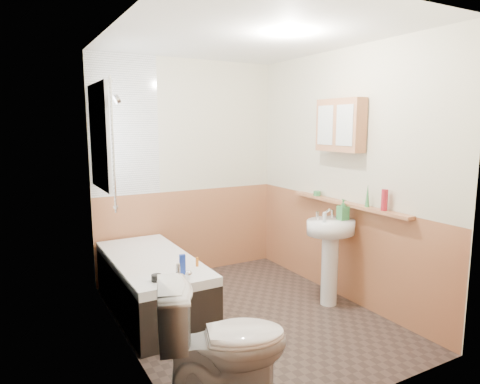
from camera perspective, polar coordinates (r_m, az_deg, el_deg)
name	(u,v)px	position (r m, az deg, el deg)	size (l,w,h in m)	color
floor	(248,316)	(4.14, 1.06, -16.22)	(2.80, 2.80, 0.00)	#302622
ceiling	(249,36)	(3.82, 1.17, 20.12)	(2.80, 2.80, 0.00)	white
wall_back	(187,169)	(5.04, -7.02, 3.08)	(2.20, 0.02, 2.50)	beige
wall_front	(367,211)	(2.68, 16.54, -2.44)	(2.20, 0.02, 2.50)	beige
wall_left	(122,193)	(3.36, -15.44, -0.11)	(0.02, 2.80, 2.50)	beige
wall_right	(343,176)	(4.44, 13.58, 2.10)	(0.02, 2.80, 2.50)	beige
wainscot_right	(339,248)	(4.57, 13.03, -7.28)	(0.01, 2.80, 1.00)	#B5734A
wainscot_front	(359,327)	(2.93, 15.54, -16.91)	(2.20, 0.01, 1.00)	#B5734A
wainscot_back	(189,232)	(5.15, -6.77, -5.27)	(2.20, 0.01, 1.00)	#B5734A
tile_cladding_left	(125,193)	(3.37, -15.07, -0.08)	(0.01, 2.80, 2.50)	white
tile_return_back	(124,126)	(4.76, -15.21, 8.52)	(0.75, 0.01, 1.50)	white
window	(100,137)	(4.27, -18.14, 7.03)	(0.03, 0.79, 0.99)	white
bathtub	(152,283)	(4.23, -11.61, -11.80)	(0.70, 1.59, 0.67)	black
shower_riser	(114,134)	(3.83, -16.46, 7.46)	(0.10, 0.08, 1.17)	silver
toilet	(224,344)	(2.85, -2.18, -19.56)	(0.46, 0.82, 0.80)	white
sink	(330,245)	(4.28, 11.95, -6.90)	(0.50, 0.40, 0.96)	white
pine_shelf	(346,204)	(4.34, 13.94, -1.51)	(0.10, 1.56, 0.03)	#B5734A
medicine_cabinet	(340,125)	(4.32, 13.19, 8.66)	(0.14, 0.57, 0.51)	#B5734A
foam_can	(384,200)	(3.99, 18.70, -1.02)	(0.06, 0.06, 0.19)	maroon
green_bottle	(368,196)	(4.12, 16.64, -0.45)	(0.04, 0.04, 0.21)	#388447
black_jar	(317,193)	(4.66, 10.23, -0.17)	(0.08, 0.08, 0.05)	#388447
soap_bottle	(343,215)	(4.26, 13.55, -3.02)	(0.09, 0.20, 0.09)	#388447
clear_bottle	(325,217)	(4.11, 11.21, -3.32)	(0.03, 0.03, 0.10)	silver
blue_gel	(182,265)	(3.62, -7.69, -9.57)	(0.05, 0.03, 0.17)	#19339E
cream_jar	(157,278)	(3.53, -11.07, -11.17)	(0.08, 0.08, 0.05)	black
orange_bottle	(197,262)	(3.83, -5.74, -9.25)	(0.03, 0.03, 0.08)	orange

